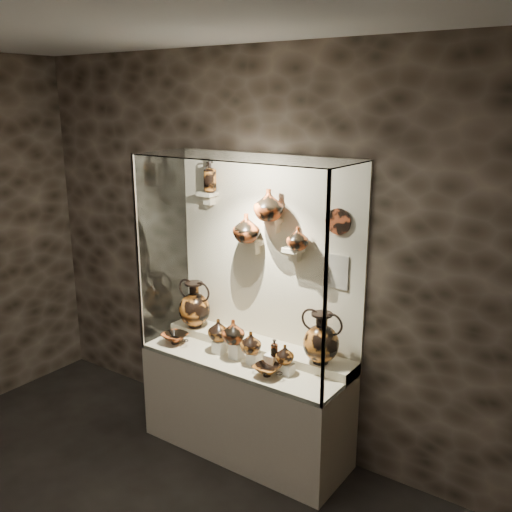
{
  "coord_description": "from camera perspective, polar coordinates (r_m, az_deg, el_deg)",
  "views": [
    {
      "loc": [
        2.43,
        -1.16,
        2.8
      ],
      "look_at": [
        0.05,
        2.26,
        1.65
      ],
      "focal_mm": 40.0,
      "sensor_mm": 36.0,
      "label": 1
    }
  ],
  "objects": [
    {
      "name": "jug_a",
      "position": [
        4.6,
        -3.76,
        -7.36
      ],
      "size": [
        0.22,
        0.22,
        0.18
      ],
      "primitive_type": "imported",
      "rotation": [
        0.0,
        0.0,
        -0.42
      ],
      "color": "#AB6020",
      "rests_on": "pedestal_a"
    },
    {
      "name": "glass_right",
      "position": [
        3.88,
        9.05,
        -2.76
      ],
      "size": [
        0.01,
        0.6,
        1.6
      ],
      "primitive_type": "cube",
      "color": "white",
      "rests_on": "plinth"
    },
    {
      "name": "ovoid_vase_b",
      "position": [
        4.29,
        1.28,
        5.16
      ],
      "size": [
        0.28,
        0.28,
        0.24
      ],
      "primitive_type": "imported",
      "rotation": [
        0.0,
        0.0,
        0.31
      ],
      "color": "#AA471E",
      "rests_on": "bracket_cb"
    },
    {
      "name": "ovoid_vase_a",
      "position": [
        4.45,
        -0.96,
        2.84
      ],
      "size": [
        0.25,
        0.25,
        0.22
      ],
      "primitive_type": "imported",
      "rotation": [
        0.0,
        0.0,
        -0.17
      ],
      "color": "#AA471E",
      "rests_on": "bracket_ca"
    },
    {
      "name": "jug_b",
      "position": [
        4.47,
        -2.27,
        -7.55
      ],
      "size": [
        0.23,
        0.23,
        0.19
      ],
      "primitive_type": "imported",
      "rotation": [
        0.0,
        0.0,
        0.28
      ],
      "color": "#AA471E",
      "rests_on": "pedestal_b"
    },
    {
      "name": "bracket_ul",
      "position": [
        4.72,
        -4.85,
        6.22
      ],
      "size": [
        0.14,
        0.12,
        0.04
      ],
      "primitive_type": "cube",
      "color": "beige",
      "rests_on": "back_panel"
    },
    {
      "name": "kylix_right",
      "position": [
        4.27,
        1.14,
        -11.27
      ],
      "size": [
        0.27,
        0.23,
        0.1
      ],
      "primitive_type": null,
      "rotation": [
        0.0,
        0.0,
        0.08
      ],
      "color": "#AB6020",
      "rests_on": "front_tier"
    },
    {
      "name": "jug_e",
      "position": [
        4.27,
        2.92,
        -9.76
      ],
      "size": [
        0.17,
        0.17,
        0.14
      ],
      "primitive_type": "imported",
      "rotation": [
        0.0,
        0.0,
        -0.33
      ],
      "color": "#AB6020",
      "rests_on": "pedestal_e"
    },
    {
      "name": "pedestal_b",
      "position": [
        4.54,
        -1.96,
        -9.41
      ],
      "size": [
        0.09,
        0.09,
        0.13
      ],
      "primitive_type": "cube",
      "color": "silver",
      "rests_on": "front_tier"
    },
    {
      "name": "glass_top",
      "position": [
        4.15,
        -1.17,
        9.84
      ],
      "size": [
        1.7,
        0.6,
        0.01
      ],
      "primitive_type": "cube",
      "color": "white",
      "rests_on": "back_panel"
    },
    {
      "name": "frame_post_left",
      "position": [
        4.63,
        -11.69,
        0.08
      ],
      "size": [
        0.02,
        0.02,
        1.6
      ],
      "primitive_type": "cube",
      "color": "gray",
      "rests_on": "plinth"
    },
    {
      "name": "lekythos_small",
      "position": [
        4.28,
        1.87,
        -9.08
      ],
      "size": [
        0.08,
        0.08,
        0.15
      ],
      "primitive_type": null,
      "rotation": [
        0.0,
        0.0,
        0.3
      ],
      "color": "#AA471E",
      "rests_on": "pedestal_d"
    },
    {
      "name": "wall_back",
      "position": [
        4.55,
        1.26,
        0.14
      ],
      "size": [
        5.0,
        0.02,
        3.2
      ],
      "primitive_type": "cube",
      "color": "#2B231B",
      "rests_on": "ground"
    },
    {
      "name": "ovoid_vase_c",
      "position": [
        4.24,
        4.2,
        1.79
      ],
      "size": [
        0.18,
        0.18,
        0.17
      ],
      "primitive_type": "imported",
      "rotation": [
        0.0,
        0.0,
        0.1
      ],
      "color": "#AA471E",
      "rests_on": "bracket_cc"
    },
    {
      "name": "frame_post_right",
      "position": [
        3.64,
        6.94,
        -3.92
      ],
      "size": [
        0.02,
        0.02,
        1.6
      ],
      "primitive_type": "cube",
      "color": "gray",
      "rests_on": "plinth"
    },
    {
      "name": "info_placard",
      "position": [
        4.24,
        7.98,
        -1.56
      ],
      "size": [
        0.19,
        0.01,
        0.26
      ],
      "primitive_type": "cube",
      "color": "beige",
      "rests_on": "back_panel"
    },
    {
      "name": "glass_front",
      "position": [
        4.07,
        -3.56,
        -1.72
      ],
      "size": [
        1.7,
        0.01,
        1.6
      ],
      "primitive_type": "cube",
      "color": "white",
      "rests_on": "plinth"
    },
    {
      "name": "bracket_cb",
      "position": [
        4.36,
        1.79,
        3.52
      ],
      "size": [
        0.1,
        0.12,
        0.04
      ],
      "primitive_type": "cube",
      "color": "beige",
      "rests_on": "back_panel"
    },
    {
      "name": "rear_tier",
      "position": [
        4.69,
        0.21,
        -9.11
      ],
      "size": [
        1.7,
        0.25,
        0.1
      ],
      "primitive_type": "cube",
      "color": "#C1B596",
      "rests_on": "plinth"
    },
    {
      "name": "bracket_cc",
      "position": [
        4.32,
        3.77,
        0.63
      ],
      "size": [
        0.14,
        0.12,
        0.04
      ],
      "primitive_type": "cube",
      "color": "beige",
      "rests_on": "back_panel"
    },
    {
      "name": "back_panel",
      "position": [
        4.55,
        1.23,
        0.13
      ],
      "size": [
        1.7,
        0.03,
        1.6
      ],
      "primitive_type": "cube",
      "color": "beige",
      "rests_on": "plinth"
    },
    {
      "name": "lekythos_tall",
      "position": [
        4.65,
        -4.6,
        8.09
      ],
      "size": [
        0.13,
        0.13,
        0.28
      ],
      "primitive_type": null,
      "rotation": [
        0.0,
        0.0,
        0.16
      ],
      "color": "#AB6020",
      "rests_on": "bracket_ul"
    },
    {
      "name": "wall_plate",
      "position": [
        4.14,
        8.19,
        3.43
      ],
      "size": [
        0.19,
        0.02,
        0.19
      ],
      "primitive_type": "cylinder",
      "rotation": [
        1.57,
        0.0,
        0.0
      ],
      "color": "#983C1D",
      "rests_on": "back_panel"
    },
    {
      "name": "kylix_left",
      "position": [
        4.84,
        -8.09,
        -8.06
      ],
      "size": [
        0.27,
        0.23,
        0.11
      ],
      "primitive_type": null,
      "rotation": [
        0.0,
        0.0,
        0.03
      ],
      "color": "#AA471E",
      "rests_on": "front_tier"
    },
    {
      "name": "pedestal_e",
      "position": [
        4.31,
        3.15,
        -11.2
      ],
      "size": [
        0.09,
        0.09,
        0.08
      ],
      "primitive_type": "cube",
      "color": "silver",
      "rests_on": "front_tier"
    },
    {
      "name": "pedestal_d",
      "position": [
        4.37,
        1.57,
        -10.51
      ],
      "size": [
        0.09,
        0.09,
        0.12
      ],
      "primitive_type": "cube",
      "color": "silver",
      "rests_on": "front_tier"
    },
    {
      "name": "jug_c",
      "position": [
        4.4,
        -0.51,
        -8.64
      ],
      "size": [
        0.18,
        0.18,
        0.17
      ],
      "primitive_type": "imported",
      "rotation": [
        0.0,
        0.0,
        0.13
      ],
      "color": "#AB6020",
      "rests_on": "pedestal_c"
    },
    {
      "name": "plinth",
      "position": [
        4.77,
        -1.03,
        -14.75
      ],
      "size": [
        1.7,
        0.6,
        0.8
      ],
      "primitive_type": "cube",
      "color": "beige",
      "rests_on": "floor"
    },
    {
      "name": "bracket_ca",
      "position": [
        4.52,
        -0.35,
        1.34
      ],
      "size": [
        0.14,
        0.12,
        0.04
      ],
      "primitive_type": "cube",
      "color": "beige",
      "rests_on": "back_panel"
    },
    {
      "name": "pedestal_c",
      "position": [
        4.45,
        -0.18,
        -10.17
      ],
      "size": [
        0.09,
        0.09,
        0.09
      ],
      "primitive_type": "cube",
      "color": "silver",
      "rests_on": "front_tier"
    },
    {
      "name": "front_tier",
      "position": [
        4.58,
        -1.06,
        -10.25
      ],
      "size": [
        1.68,
        0.58,
        0.03
      ],
      "primitive_type": "cube",
      "color": "#C1B596",
      "rests_on": "plinth"
    },
    {
      "name": "amphora_right",
      "position": [
        4.28,
        6.52,
        -8.12
      ],
      "size": [
        0.33,
        0.33,
        0.4
      ],
      "primitive_type": null,
      "rotation": [
        0.0,
        0.0,
        0.04
      ],
      "color": "#AB6020",
      "rests_on": "rear_tier"
    },
    {
      "name": "glass_left",
      "position": [
        4.83,
        -9.25,
        0.83
      ],
      "size": [
        0.01,
        0.6,
        1.6
      ],
      "primitive_type": "cube",
      "color": "white",
      "rests_on": "plinth"
    },
    {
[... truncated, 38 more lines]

